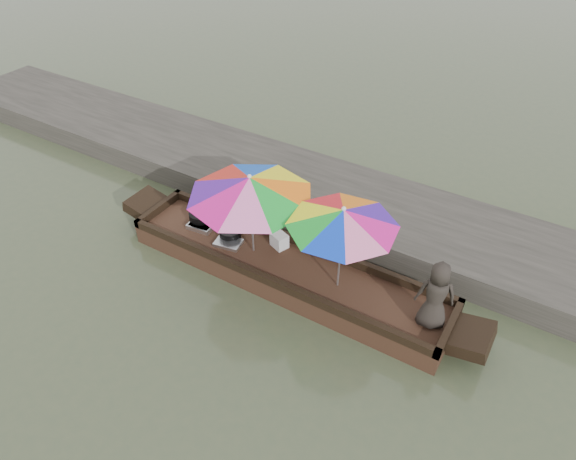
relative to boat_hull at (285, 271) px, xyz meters
The scene contains 11 objects.
water 0.17m from the boat_hull, ahead, with size 80.00×80.00×0.00m, color #3F4932.
dock 2.20m from the boat_hull, 90.00° to the left, with size 22.00×2.20×0.50m, color #2D2B26.
boat_hull is the anchor object (origin of this frame).
cooking_pot 1.94m from the boat_hull, behind, with size 0.43×0.43×0.23m, color black.
tray_crayfish 1.83m from the boat_hull, behind, with size 0.46×0.32×0.09m, color silver.
tray_scallop 1.14m from the boat_hull, behind, with size 0.46×0.32×0.06m, color silver.
charcoal_grill 1.23m from the boat_hull, behind, with size 0.39×0.39×0.18m, color black.
supply_bag 0.55m from the boat_hull, 133.82° to the left, with size 0.28×0.22×0.26m, color silver.
vendor 2.63m from the boat_hull, ahead, with size 0.57×0.37×1.16m, color black.
umbrella_bow 1.15m from the boat_hull, behind, with size 2.07×2.07×1.55m, color orange, non-canonical shape.
umbrella_stern 1.37m from the boat_hull, ahead, with size 1.69×1.69×1.55m, color #E5148A, non-canonical shape.
Camera 1 is at (3.38, -5.44, 6.19)m, focal length 32.00 mm.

